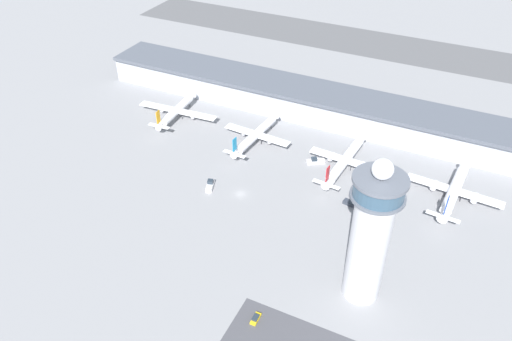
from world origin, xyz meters
name	(u,v)px	position (x,y,z in m)	size (l,w,h in m)	color
ground_plane	(241,194)	(0.00, 0.00, 0.00)	(1000.00, 1000.00, 0.00)	gray
terminal_building	(306,101)	(0.00, 70.00, 7.15)	(213.19, 25.00, 14.11)	#A3A8B2
runway_strip	(363,42)	(0.00, 171.54, 0.00)	(319.78, 44.00, 0.01)	#515154
control_tower	(370,235)	(56.32, -26.61, 24.82)	(15.24, 15.24, 51.16)	#BCBCC1
airplane_gate_alpha	(177,110)	(-54.77, 38.72, 4.21)	(41.10, 34.52, 12.30)	white
airplane_gate_bravo	(256,135)	(-10.60, 35.95, 4.28)	(32.37, 38.51, 12.25)	white
airplane_gate_charlie	(345,160)	(31.57, 34.29, 4.38)	(32.12, 41.15, 13.01)	white
airplane_gate_delta	(454,190)	(75.64, 33.33, 4.34)	(37.01, 38.38, 13.58)	white
service_truck_catering	(315,161)	(19.21, 32.80, 0.93)	(7.77, 6.16, 2.69)	black
service_truck_fuel	(382,189)	(49.89, 26.09, 1.10)	(7.61, 6.37, 3.16)	black
service_truck_baggage	(351,203)	(41.04, 12.81, 0.85)	(5.89, 3.41, 2.47)	black
service_truck_water	(210,185)	(-12.96, -1.43, 1.10)	(4.55, 7.45, 3.15)	black
car_yellow_taxi	(256,319)	(31.30, -50.78, 0.55)	(1.93, 4.53, 1.42)	black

